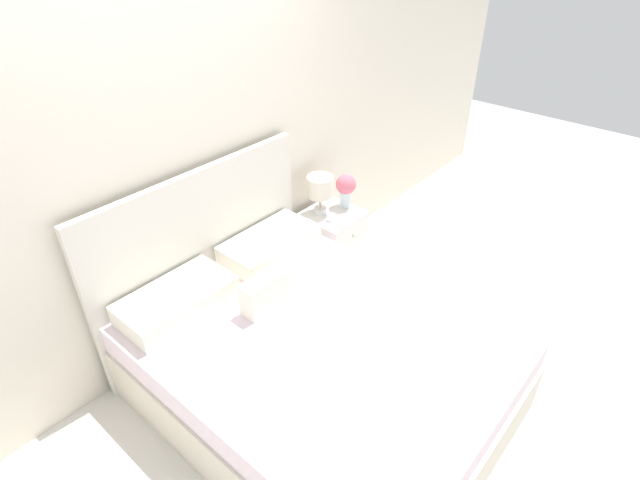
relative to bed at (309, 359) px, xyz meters
The scene contains 7 objects.
ground_plane 1.01m from the bed, 90.00° to the left, with size 12.00×12.00×0.00m, color silver.
wall_back 1.43m from the bed, 90.00° to the left, with size 8.00×0.06×2.60m.
bed is the anchor object (origin of this frame).
nightstand 1.32m from the bed, 33.56° to the left, with size 0.43×0.44×0.55m.
table_lamp 1.39m from the bed, 37.80° to the left, with size 0.21×0.21×0.32m.
flower_vase 1.50m from the bed, 29.88° to the left, with size 0.16×0.16×0.28m.
teacup 1.23m from the bed, 33.39° to the left, with size 0.11×0.11×0.05m.
Camera 1 is at (-1.54, -2.37, 2.59)m, focal length 28.00 mm.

